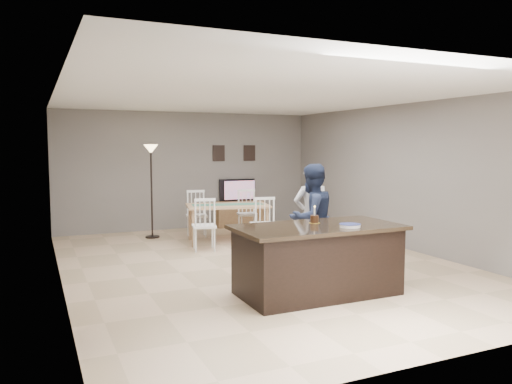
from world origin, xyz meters
name	(u,v)px	position (x,y,z in m)	size (l,w,h in m)	color
floor	(259,264)	(0.00, 0.00, 0.00)	(8.00, 8.00, 0.00)	tan
room_shell	(260,161)	(0.00, 0.00, 1.68)	(8.00, 8.00, 8.00)	slate
kitchen_island	(317,260)	(0.00, -1.80, 0.45)	(2.15, 1.10, 0.90)	black
tv_console	(240,214)	(1.20, 3.77, 0.30)	(1.20, 0.40, 0.60)	brown
television	(238,190)	(1.20, 3.84, 0.86)	(0.91, 0.12, 0.53)	black
tv_screen_glow	(240,190)	(1.20, 3.76, 0.87)	(0.78, 0.78, 0.00)	#E24F19
picture_frames	(234,153)	(1.15, 3.98, 1.75)	(1.10, 0.02, 0.38)	black
doorway	(73,216)	(-2.99, -2.30, 1.26)	(0.00, 2.10, 2.65)	black
woman	(311,216)	(0.70, -0.45, 0.81)	(0.59, 0.39, 1.62)	#B4B3B8
man	(311,218)	(0.51, -0.78, 0.83)	(0.80, 0.63, 1.65)	#1C243E
birthday_cake	(314,219)	(0.06, -1.61, 0.95)	(0.15, 0.15, 0.23)	yellow
plate_stack	(350,226)	(0.29, -2.09, 0.92)	(0.27, 0.27, 0.04)	white
dining_table	(228,211)	(0.21, 1.99, 0.62)	(1.87, 2.09, 0.98)	tan
floor_lamp	(151,166)	(-1.06, 3.09, 1.51)	(0.29, 0.29, 1.95)	black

